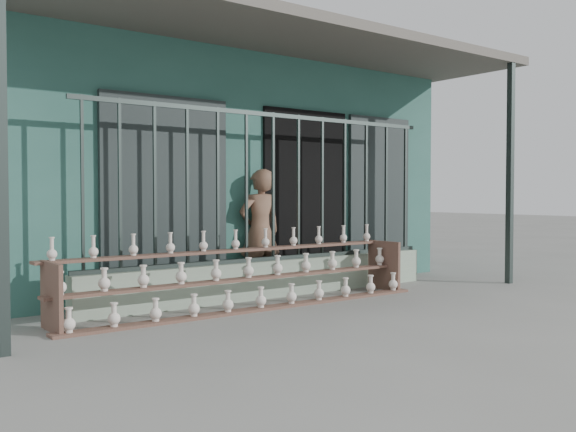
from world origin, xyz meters
TOP-DOWN VIEW (x-y plane):
  - ground at (0.00, 0.00)m, footprint 60.00×60.00m
  - workshop_building at (0.00, 4.23)m, footprint 7.40×6.60m
  - parapet_wall at (0.00, 1.30)m, footprint 5.00×0.20m
  - security_fence at (-0.00, 1.30)m, footprint 5.00×0.04m
  - shelf_rack at (-0.64, 0.89)m, footprint 4.50×0.68m
  - elderly_woman at (0.03, 1.63)m, footprint 0.61×0.43m

SIDE VIEW (x-z plane):
  - ground at x=0.00m, z-range 0.00..0.00m
  - parapet_wall at x=0.00m, z-range 0.00..0.45m
  - shelf_rack at x=-0.64m, z-range -0.07..0.79m
  - elderly_woman at x=0.03m, z-range 0.00..1.57m
  - security_fence at x=0.00m, z-range 0.45..2.25m
  - workshop_building at x=0.00m, z-range 0.02..3.23m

